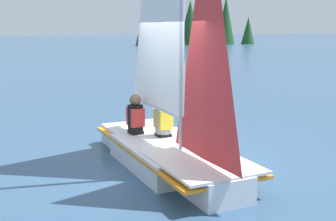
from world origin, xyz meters
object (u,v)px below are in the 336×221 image
at_px(sailor_helm, 163,124).
at_px(motorboat_distant, 167,56).
at_px(sailboat_main, 168,116).
at_px(sailor_crew, 136,122).

relative_size(sailor_helm, motorboat_distant, 0.23).
bearing_deg(sailor_helm, sailboat_main, -16.28).
height_order(sailor_helm, sailor_crew, sailor_helm).
bearing_deg(sailboat_main, sailor_crew, -166.06).
bearing_deg(sailboat_main, sailor_helm, 163.72).
xyz_separation_m(sailboat_main, sailor_crew, (-0.24, 0.95, -0.27)).
height_order(sailboat_main, sailor_crew, sailboat_main).
bearing_deg(sailor_helm, motorboat_distant, 154.53).
bearing_deg(sailor_crew, sailor_helm, 44.19).
relative_size(sailboat_main, sailor_helm, 5.31).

